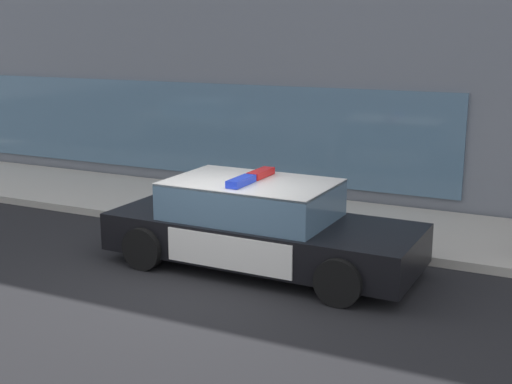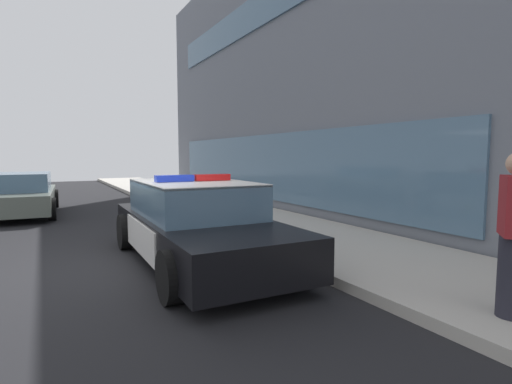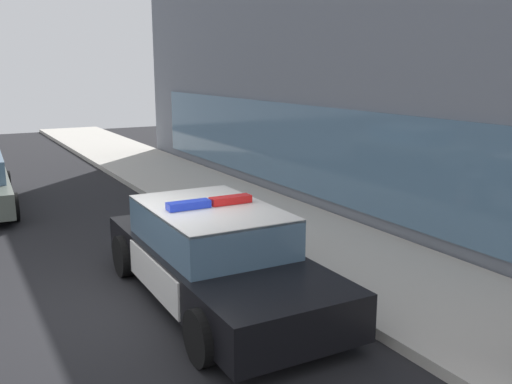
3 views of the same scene
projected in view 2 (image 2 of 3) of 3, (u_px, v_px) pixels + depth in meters
The scene contains 6 objects.
ground at pixel (134, 263), 6.70m from camera, with size 48.00×48.00×0.00m, color black.
sidewalk at pixel (311, 238), 8.44m from camera, with size 48.00×3.00×0.15m, color #B2ADA3.
storefront_building at pixel (435, 67), 12.29m from camera, with size 24.96×8.79×9.14m.
police_cruiser at pixel (197, 223), 6.71m from camera, with size 4.93×2.13×1.49m.
fire_hydrant at pixel (253, 216), 8.64m from camera, with size 0.34×0.39×0.73m.
car_far_lane at pixel (19, 195), 12.05m from camera, with size 4.69×2.26×1.29m.
Camera 2 is at (6.75, -1.29, 1.82)m, focal length 27.75 mm.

